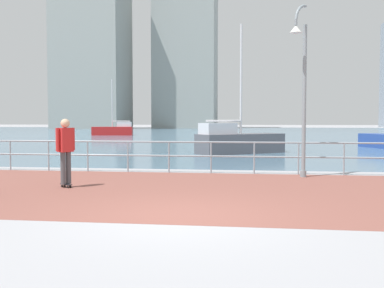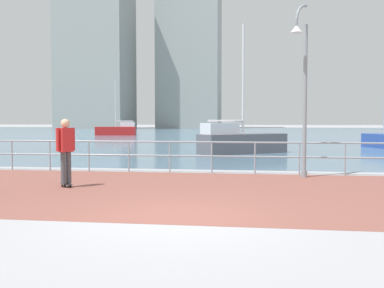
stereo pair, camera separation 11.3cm
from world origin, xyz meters
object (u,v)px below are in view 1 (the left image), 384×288
lamppost (302,82)px  sailboat_blue (114,130)px  skateboarder (65,146)px  sailboat_navy (238,141)px

lamppost → sailboat_blue: sailboat_blue is taller
lamppost → sailboat_blue: 39.09m
lamppost → sailboat_blue: bearing=115.6°
skateboarder → sailboat_blue: size_ratio=0.28×
sailboat_blue → sailboat_navy: size_ratio=0.95×
lamppost → sailboat_navy: size_ratio=0.78×
skateboarder → sailboat_navy: (4.11, 12.30, -0.43)m
lamppost → skateboarder: bearing=-155.8°
skateboarder → sailboat_navy: sailboat_navy is taller
skateboarder → sailboat_blue: (-10.64, 37.99, -0.46)m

